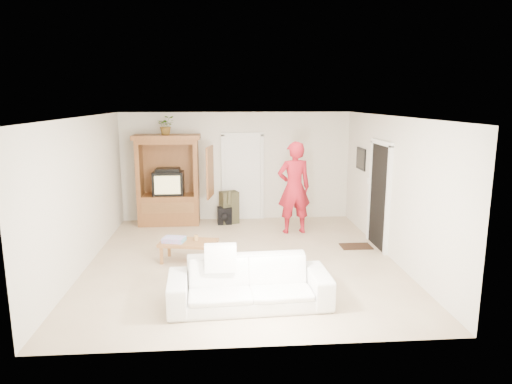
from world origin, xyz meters
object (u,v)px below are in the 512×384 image
man (294,188)px  coffee_table (188,244)px  armoire (170,186)px  sofa (249,283)px

man → coffee_table: (-2.18, -1.67, -0.68)m
armoire → sofa: (1.58, -4.53, -0.58)m
man → sofa: bearing=64.8°
armoire → man: armoire is taller
armoire → coffee_table: 2.77m
sofa → armoire: bearing=106.5°
man → sofa: man is taller
armoire → coffee_table: armoire is taller
coffee_table → sofa: bearing=-50.4°
man → sofa: size_ratio=0.88×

